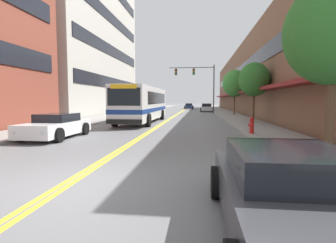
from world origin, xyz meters
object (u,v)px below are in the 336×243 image
object	(u,v)px
city_bus	(143,103)
car_dark_grey_parked_right_foreground	(291,196)
car_black_parked_left_near	(145,110)
car_silver_parked_right_mid	(206,108)
car_white_parked_left_far	(56,126)
car_navy_moving_lead	(189,106)
street_tree_right_mid	(254,80)
street_tree_right_near	(334,32)
traffic_signal_mast	(199,79)
street_tree_right_far	(235,83)
fire_hydrant	(252,125)

from	to	relation	value
city_bus	car_dark_grey_parked_right_foreground	size ratio (longest dim) A/B	2.55
car_black_parked_left_near	car_dark_grey_parked_right_foreground	xyz separation A→B (m)	(8.82, -31.84, -0.02)
city_bus	car_silver_parked_right_mid	world-z (taller)	city_bus
car_white_parked_left_far	car_navy_moving_lead	distance (m)	47.48
car_black_parked_left_near	street_tree_right_mid	distance (m)	18.04
city_bus	car_black_parked_left_near	bearing A→B (deg)	101.22
car_silver_parked_right_mid	street_tree_right_mid	distance (m)	23.70
city_bus	car_black_parked_left_near	world-z (taller)	city_bus
city_bus	car_silver_parked_right_mid	distance (m)	23.58
car_dark_grey_parked_right_foreground	street_tree_right_near	world-z (taller)	street_tree_right_near
car_white_parked_left_far	car_navy_moving_lead	world-z (taller)	car_white_parked_left_far
car_dark_grey_parked_right_foreground	traffic_signal_mast	bearing A→B (deg)	92.23
car_silver_parked_right_mid	street_tree_right_far	world-z (taller)	street_tree_right_far
fire_hydrant	street_tree_right_mid	bearing A→B (deg)	78.29
car_silver_parked_right_mid	fire_hydrant	bearing A→B (deg)	-87.04
car_dark_grey_parked_right_foreground	street_tree_right_mid	bearing A→B (deg)	80.38
street_tree_right_near	street_tree_right_mid	xyz separation A→B (m)	(0.37, 13.70, -0.39)
fire_hydrant	car_dark_grey_parked_right_foreground	bearing A→B (deg)	-98.09
car_navy_moving_lead	street_tree_right_mid	world-z (taller)	street_tree_right_mid
car_navy_moving_lead	street_tree_right_far	size ratio (longest dim) A/B	0.80
car_silver_parked_right_mid	car_navy_moving_lead	xyz separation A→B (m)	(-3.59, 14.20, -0.06)
car_black_parked_left_near	car_navy_moving_lead	xyz separation A→B (m)	(5.17, 24.36, -0.02)
car_dark_grey_parked_right_foreground	car_navy_moving_lead	bearing A→B (deg)	93.72
car_black_parked_left_near	car_navy_moving_lead	size ratio (longest dim) A/B	0.96
street_tree_right_mid	fire_hydrant	bearing A→B (deg)	-101.71
traffic_signal_mast	street_tree_right_near	xyz separation A→B (m)	(4.20, -30.70, -1.05)
car_dark_grey_parked_right_foreground	car_navy_moving_lead	size ratio (longest dim) A/B	1.05
car_navy_moving_lead	car_dark_grey_parked_right_foreground	bearing A→B (deg)	-86.28
street_tree_right_mid	fire_hydrant	xyz separation A→B (m)	(-1.63, -7.85, -3.07)
car_white_parked_left_far	street_tree_right_near	world-z (taller)	street_tree_right_near
city_bus	fire_hydrant	size ratio (longest dim) A/B	13.23
car_black_parked_left_near	street_tree_right_mid	bearing A→B (deg)	-47.58
car_dark_grey_parked_right_foreground	car_silver_parked_right_mid	xyz separation A→B (m)	(-0.06, 42.00, 0.05)
city_bus	street_tree_right_near	size ratio (longest dim) A/B	2.16
city_bus	car_white_parked_left_far	size ratio (longest dim) A/B	2.57
city_bus	traffic_signal_mast	world-z (taller)	traffic_signal_mast
car_dark_grey_parked_right_foreground	street_tree_right_near	bearing A→B (deg)	60.81
car_black_parked_left_near	street_tree_right_far	xyz separation A→B (m)	(11.92, -1.76, 3.47)
car_dark_grey_parked_right_foreground	street_tree_right_far	world-z (taller)	street_tree_right_far
car_white_parked_left_far	car_silver_parked_right_mid	distance (m)	34.13
street_tree_right_mid	car_dark_grey_parked_right_foreground	bearing A→B (deg)	-99.62
street_tree_right_mid	car_black_parked_left_near	bearing A→B (deg)	132.42
car_white_parked_left_far	fire_hydrant	world-z (taller)	car_white_parked_left_far
car_silver_parked_right_mid	street_tree_right_near	size ratio (longest dim) A/B	0.88
car_dark_grey_parked_right_foreground	traffic_signal_mast	size ratio (longest dim) A/B	0.66
car_silver_parked_right_mid	street_tree_right_near	xyz separation A→B (m)	(2.87, -36.98, 3.41)
street_tree_right_far	traffic_signal_mast	bearing A→B (deg)	128.55
car_black_parked_left_near	car_navy_moving_lead	distance (m)	24.90
city_bus	car_dark_grey_parked_right_foreground	world-z (taller)	city_bus
street_tree_right_far	street_tree_right_near	bearing A→B (deg)	-90.67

